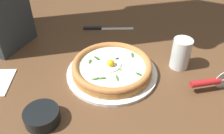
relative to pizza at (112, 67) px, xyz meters
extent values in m
cube|color=brown|center=(0.03, -0.03, -0.05)|extent=(2.40, 2.40, 0.03)
cylinder|color=white|center=(0.00, 0.00, -0.03)|extent=(0.33, 0.33, 0.01)
cylinder|color=#BB793A|center=(0.00, 0.00, -0.01)|extent=(0.29, 0.29, 0.02)
torus|color=#BD773E|center=(0.00, 0.00, 0.01)|extent=(0.29, 0.29, 0.02)
cylinder|color=#F4F1CC|center=(0.00, 0.00, 0.00)|extent=(0.24, 0.24, 0.00)
ellipsoid|color=white|center=(0.00, 0.00, 0.01)|extent=(0.08, 0.07, 0.01)
sphere|color=yellow|center=(-0.01, 0.00, 0.02)|extent=(0.03, 0.03, 0.03)
ellipsoid|color=#437D3A|center=(-0.08, 0.00, 0.01)|extent=(0.02, 0.03, 0.01)
ellipsoid|color=#2F642F|center=(0.00, -0.10, 0.01)|extent=(0.01, 0.03, 0.01)
ellipsoid|color=#326E2E|center=(0.04, 0.00, 0.01)|extent=(0.02, 0.01, 0.01)
ellipsoid|color=#407B30|center=(-0.02, 0.08, 0.01)|extent=(0.03, 0.02, 0.01)
ellipsoid|color=#528F3C|center=(-0.01, -0.03, 0.01)|extent=(0.01, 0.03, 0.01)
ellipsoid|color=#426F39|center=(0.09, -0.04, 0.01)|extent=(0.03, 0.02, 0.01)
ellipsoid|color=#285E2B|center=(0.01, 0.07, 0.01)|extent=(0.02, 0.03, 0.01)
ellipsoid|color=#548946|center=(-0.09, 0.02, 0.01)|extent=(0.03, 0.03, 0.01)
ellipsoid|color=#3A7834|center=(-0.05, -0.05, 0.01)|extent=(0.03, 0.02, 0.01)
cylinder|color=black|center=(-0.29, 0.08, -0.01)|extent=(0.10, 0.10, 0.04)
cylinder|color=silver|center=(0.11, -0.36, 0.00)|extent=(0.02, 0.02, 0.01)
cylinder|color=red|center=(0.07, -0.31, 0.00)|extent=(0.08, 0.09, 0.02)
cube|color=silver|center=(0.30, 0.13, -0.03)|extent=(0.09, 0.14, 0.00)
cube|color=black|center=(0.25, 0.24, -0.03)|extent=(0.06, 0.08, 0.01)
cylinder|color=silver|center=(0.16, -0.20, 0.03)|extent=(0.07, 0.07, 0.12)
cylinder|color=white|center=(0.16, -0.20, -0.01)|extent=(0.06, 0.06, 0.04)
camera|label=1|loc=(-0.59, -0.31, 0.53)|focal=38.18mm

